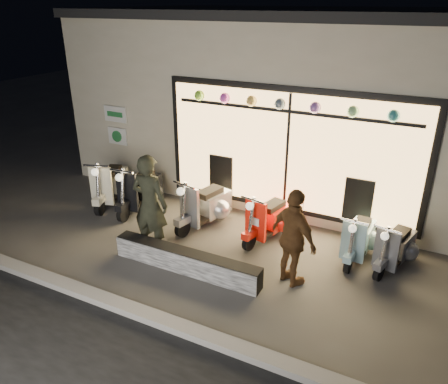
# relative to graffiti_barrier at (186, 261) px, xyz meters

# --- Properties ---
(ground) EXTENTS (40.00, 40.00, 0.00)m
(ground) POSITION_rel_graffiti_barrier_xyz_m (0.07, 0.65, -0.20)
(ground) COLOR #383533
(ground) RESTS_ON ground
(kerb) EXTENTS (40.00, 0.25, 0.12)m
(kerb) POSITION_rel_graffiti_barrier_xyz_m (0.07, -1.35, -0.14)
(kerb) COLOR slate
(kerb) RESTS_ON ground
(shop_building) EXTENTS (10.20, 6.23, 4.20)m
(shop_building) POSITION_rel_graffiti_barrier_xyz_m (0.08, 5.63, 1.90)
(shop_building) COLOR beige
(shop_building) RESTS_ON ground
(graffiti_barrier) EXTENTS (2.79, 0.28, 0.40)m
(graffiti_barrier) POSITION_rel_graffiti_barrier_xyz_m (0.00, 0.00, 0.00)
(graffiti_barrier) COLOR black
(graffiti_barrier) RESTS_ON ground
(scooter_silver) EXTENTS (0.70, 1.51, 1.08)m
(scooter_silver) POSITION_rel_graffiti_barrier_xyz_m (-0.54, 1.78, 0.23)
(scooter_silver) COLOR black
(scooter_silver) RESTS_ON ground
(scooter_red) EXTENTS (0.65, 1.41, 1.00)m
(scooter_red) POSITION_rel_graffiti_barrier_xyz_m (0.85, 1.85, 0.20)
(scooter_red) COLOR black
(scooter_red) RESTS_ON ground
(scooter_black) EXTENTS (0.57, 1.54, 1.10)m
(scooter_black) POSITION_rel_graffiti_barrier_xyz_m (-2.26, 1.80, 0.24)
(scooter_black) COLOR black
(scooter_black) RESTS_ON ground
(scooter_cream) EXTENTS (0.83, 1.54, 1.11)m
(scooter_cream) POSITION_rel_graffiti_barrier_xyz_m (-3.11, 1.76, 0.24)
(scooter_cream) COLOR black
(scooter_cream) RESTS_ON ground
(scooter_blue) EXTENTS (0.46, 1.31, 0.94)m
(scooter_blue) POSITION_rel_graffiti_barrier_xyz_m (2.57, 1.92, 0.18)
(scooter_blue) COLOR black
(scooter_blue) RESTS_ON ground
(scooter_grey) EXTENTS (0.63, 1.30, 0.92)m
(scooter_grey) POSITION_rel_graffiti_barrier_xyz_m (3.22, 1.89, 0.17)
(scooter_grey) COLOR black
(scooter_grey) RESTS_ON ground
(man) EXTENTS (0.72, 0.50, 1.92)m
(man) POSITION_rel_graffiti_barrier_xyz_m (-0.93, 0.31, 0.76)
(man) COLOR black
(man) RESTS_ON ground
(woman) EXTENTS (1.07, 0.86, 1.70)m
(woman) POSITION_rel_graffiti_barrier_xyz_m (1.75, 0.50, 0.65)
(woman) COLOR brown
(woman) RESTS_ON ground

